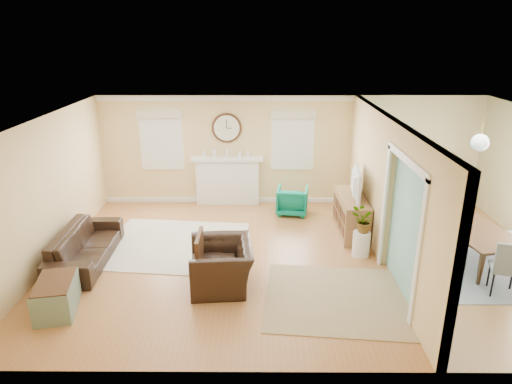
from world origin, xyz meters
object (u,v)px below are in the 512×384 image
sofa (86,246)px  credenza (351,215)px  dining_table (475,245)px  green_chair (292,200)px  eames_chair (222,265)px

sofa → credenza: (5.05, 1.29, 0.09)m
sofa → dining_table: dining_table is taller
green_chair → credenza: bearing=145.5°
sofa → credenza: bearing=-77.3°
sofa → credenza: size_ratio=1.42×
eames_chair → dining_table: (4.55, 0.90, -0.05)m
green_chair → dining_table: bearing=152.9°
eames_chair → sofa: bearing=-113.6°
eames_chair → dining_table: 4.64m
dining_table → credenza: bearing=49.1°
green_chair → credenza: 1.56m
credenza → green_chair: bearing=137.0°
eames_chair → credenza: 3.28m
credenza → dining_table: size_ratio=0.83×
eames_chair → credenza: bearing=124.4°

